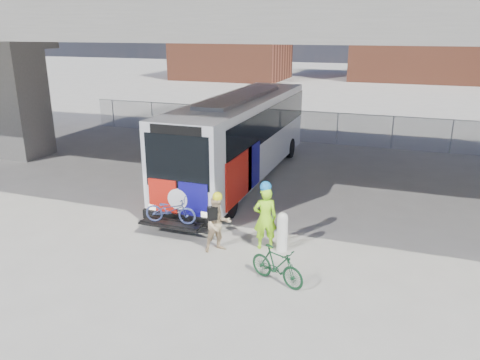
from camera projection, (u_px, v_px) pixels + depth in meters
The scene contains 9 objects.
ground at pixel (255, 217), 16.48m from camera, with size 160.00×160.00×0.00m, color #9E9991.
bus at pixel (241, 132), 20.20m from camera, with size 2.67×12.95×3.69m.
overpass at pixel (289, 23), 18.05m from camera, with size 40.00×16.00×7.95m.
chainlink_fence at pixel (320, 119), 26.78m from camera, with size 30.00×0.06×30.00m.
brick_buildings at pixel (387, 37), 57.56m from camera, with size 54.00×22.00×12.00m.
bollard at pixel (282, 230), 13.83m from camera, with size 0.32×0.32×1.21m.
cyclist_hivis at pixel (265, 216), 13.89m from camera, with size 0.84×0.72×2.12m.
cyclist_tan at pixel (218, 223), 13.75m from camera, with size 1.04×1.03×1.86m.
bike_parked at pixel (277, 265), 12.09m from camera, with size 0.47×1.67×1.00m, color #133C21.
Camera 1 is at (4.71, -14.54, 6.33)m, focal length 35.00 mm.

